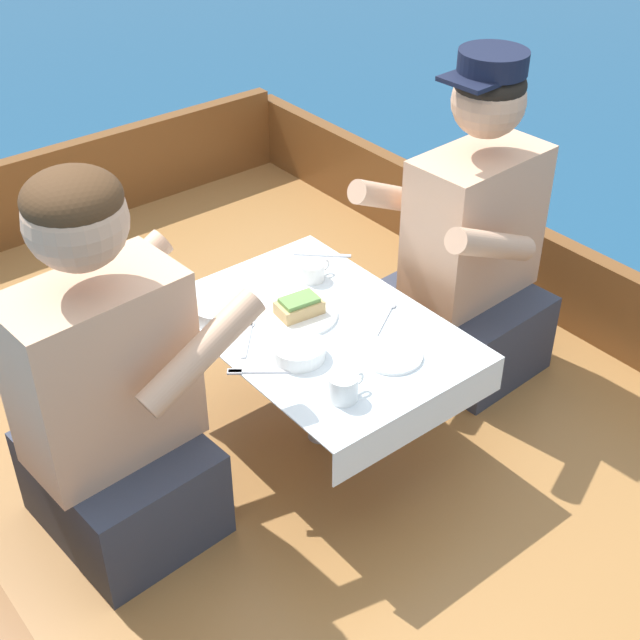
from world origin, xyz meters
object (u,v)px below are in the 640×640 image
at_px(coffee_cup_port, 343,387).
at_px(coffee_cup_starboard, 312,271).
at_px(person_port, 109,397).
at_px(sandwich, 299,306).
at_px(person_starboard, 471,251).

bearing_deg(coffee_cup_port, coffee_cup_starboard, 59.52).
distance_m(person_port, coffee_cup_starboard, 0.72).
bearing_deg(sandwich, coffee_cup_starboard, 41.08).
height_order(sandwich, coffee_cup_starboard, sandwich).
distance_m(person_port, person_starboard, 1.16).
relative_size(person_starboard, sandwich, 7.84).
bearing_deg(person_starboard, sandwich, -8.93).
height_order(person_starboard, coffee_cup_port, person_starboard).
height_order(person_port, person_starboard, person_starboard).
height_order(sandwich, coffee_cup_port, coffee_cup_port).
xyz_separation_m(person_port, person_starboard, (1.16, -0.06, -0.01)).
bearing_deg(person_port, sandwich, -3.35).
height_order(person_port, coffee_cup_port, person_port).
xyz_separation_m(coffee_cup_port, coffee_cup_starboard, (0.27, 0.46, -0.01)).
distance_m(sandwich, coffee_cup_starboard, 0.19).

